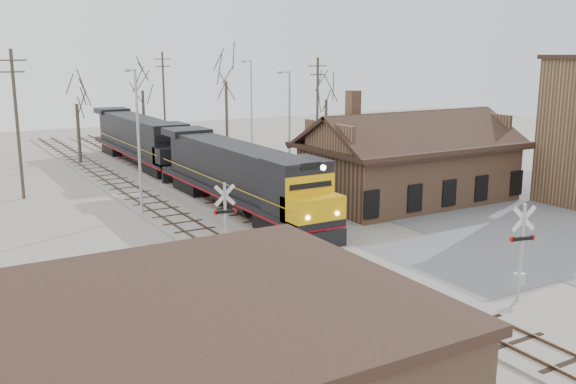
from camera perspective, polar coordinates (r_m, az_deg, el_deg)
name	(u,v)px	position (r m, az deg, el deg)	size (l,w,h in m)	color
ground	(381,279)	(30.86, 8.30, -7.66)	(140.00, 140.00, 0.00)	#A49F95
road	(381,279)	(30.85, 8.30, -7.63)	(60.00, 9.00, 0.03)	slate
parking_lot	(558,213)	(46.17, 22.85, -1.74)	(22.00, 26.00, 0.03)	slate
track_main	(241,211)	(43.02, -4.23, -1.70)	(3.40, 90.00, 0.24)	#A49F95
track_siding	(177,220)	(41.31, -9.84, -2.44)	(3.40, 90.00, 0.24)	#A49F95
depot	(409,167)	(46.64, 10.74, 2.16)	(15.20, 9.31, 7.90)	#8C6448
commercial_building	(182,380)	(17.56, -9.38, -16.17)	(12.40, 10.40, 4.30)	#8C6448
locomotive_lead	(241,177)	(42.33, -4.17, 1.37)	(3.13, 20.96, 4.65)	black
locomotive_trailing	(141,139)	(61.87, -12.95, 4.58)	(3.13, 20.96, 4.41)	black
crossbuck_near	(521,256)	(29.10, 19.99, -5.39)	(1.20, 0.38, 4.29)	#A5A8AD
crossbuck_far	(225,226)	(32.25, -5.58, -3.06)	(1.19, 0.31, 4.18)	#A5A8AD
streetlight_a	(138,135)	(42.15, -13.22, 4.92)	(0.25, 2.04, 9.46)	#A5A8AD
streetlight_b	(289,120)	(52.52, 0.05, 6.39)	(0.25, 2.04, 8.98)	#A5A8AD
streetlight_c	(251,104)	(65.04, -3.32, 7.85)	(0.25, 2.04, 9.70)	#A5A8AD
utility_pole_a	(17,122)	(49.77, -22.94, 5.74)	(2.00, 0.24, 10.71)	#382D23
utility_pole_b	(164,97)	(74.11, -10.97, 8.26)	(2.00, 0.24, 10.49)	#382D23
utility_pole_c	(317,108)	(61.60, 2.63, 7.44)	(2.00, 0.24, 9.98)	#382D23
tree_b	(76,94)	(63.80, -18.33, 8.28)	(3.80, 3.80, 9.32)	#382D23
tree_c	(142,81)	(72.18, -12.84, 9.61)	(4.24, 4.24, 10.40)	#382D23
tree_d	(226,70)	(68.83, -5.55, 10.74)	(4.93, 4.93, 12.09)	#382D23
tree_e	(326,91)	(70.46, 3.43, 8.91)	(3.60, 3.60, 8.82)	#382D23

